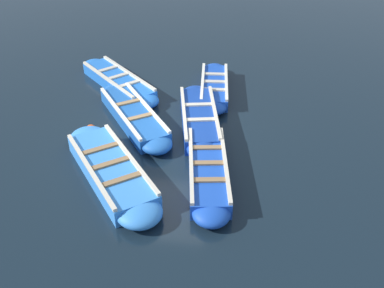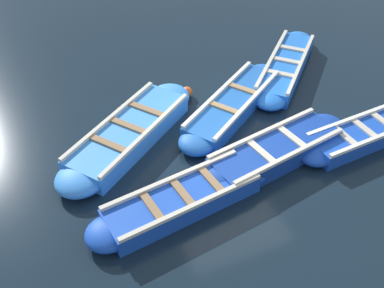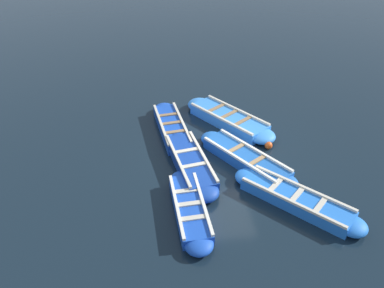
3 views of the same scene
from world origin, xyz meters
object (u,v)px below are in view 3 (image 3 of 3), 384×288
Objects in this scene: boat_broadside at (246,159)px; boat_centre at (229,119)px; boat_outer_left at (190,209)px; boat_far_corner at (172,128)px; buoy_orange_near at (269,145)px; boat_inner_gap at (191,163)px; boat_drifting at (296,200)px.

boat_centre is at bearing -177.85° from boat_broadside.
boat_outer_left is 4.01m from boat_far_corner.
boat_broadside reaches higher than buoy_orange_near.
boat_inner_gap is 1.14× the size of boat_outer_left.
boat_broadside is 13.85× the size of buoy_orange_near.
boat_drifting is at bearing 54.86° from boat_inner_gap.
boat_broadside is at bearing -153.89° from boat_drifting.
boat_inner_gap is 14.28× the size of buoy_orange_near.
boat_far_corner reaches higher than boat_outer_left.
buoy_orange_near is at bearing -179.63° from boat_drifting.
boat_outer_left is at bearing -89.20° from boat_drifting.
boat_drifting reaches higher than boat_outer_left.
boat_centre is (-2.43, 1.62, 0.00)m from boat_inner_gap.
boat_drifting is (1.86, 2.65, -0.02)m from boat_inner_gap.
boat_drifting is (-0.04, 2.86, 0.01)m from boat_outer_left.
boat_centre is 1.05× the size of boat_broadside.
boat_outer_left is (4.34, -1.83, -0.03)m from boat_centre.
boat_centre reaches higher than boat_outer_left.
boat_centre is 1.02× the size of boat_far_corner.
boat_drifting is 0.91× the size of boat_broadside.
boat_centre is 2.39m from boat_broadside.
boat_inner_gap is 2.92m from boat_centre.
boat_inner_gap is at bearing 173.70° from boat_outer_left.
boat_outer_left is 2.74m from boat_broadside.
boat_centre reaches higher than boat_broadside.
buoy_orange_near is at bearing 128.06° from boat_broadside.
boat_outer_left is 0.90× the size of boat_broadside.
boat_inner_gap reaches higher than buoy_orange_near.
boat_drifting is at bearing 0.37° from buoy_orange_near.
boat_drifting is at bearing 13.42° from boat_centre.
buoy_orange_near is (-0.72, 0.92, -0.05)m from boat_broadside.
boat_far_corner is 3.35m from buoy_orange_near.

